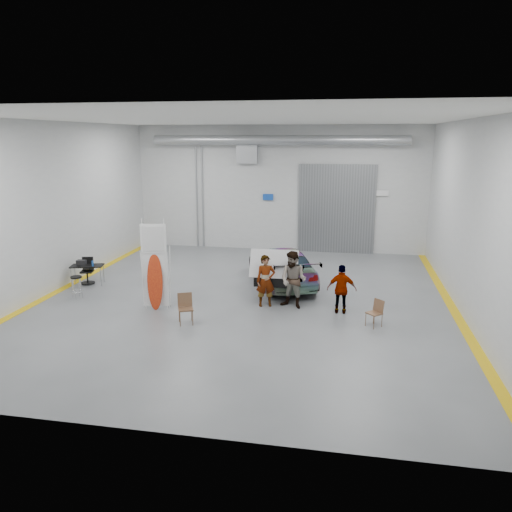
% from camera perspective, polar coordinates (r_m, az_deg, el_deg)
% --- Properties ---
extents(ground, '(16.00, 16.00, 0.00)m').
position_cam_1_polar(ground, '(17.16, -1.31, -5.04)').
color(ground, '#5B5F63').
rests_on(ground, ground).
extents(room_shell, '(14.02, 16.18, 6.01)m').
position_cam_1_polar(room_shell, '(18.46, 0.80, 9.22)').
color(room_shell, '#B8BABD').
rests_on(room_shell, ground).
extents(sedan_car, '(3.53, 5.15, 1.38)m').
position_cam_1_polar(sedan_car, '(18.91, 3.00, -1.11)').
color(sedan_car, white).
rests_on(sedan_car, ground).
extents(person_a, '(0.72, 0.57, 1.72)m').
position_cam_1_polar(person_a, '(16.33, 1.12, -2.86)').
color(person_a, brown).
rests_on(person_a, ground).
extents(person_b, '(1.10, 0.97, 1.88)m').
position_cam_1_polar(person_b, '(16.18, 4.30, -2.73)').
color(person_b, teal).
rests_on(person_b, ground).
extents(person_c, '(0.92, 0.39, 1.58)m').
position_cam_1_polar(person_c, '(15.91, 9.77, -3.76)').
color(person_c, '#A36736').
rests_on(person_c, ground).
extents(surfboard_display, '(0.83, 0.33, 2.97)m').
position_cam_1_polar(surfboard_display, '(16.26, -11.63, -1.95)').
color(surfboard_display, white).
rests_on(surfboard_display, ground).
extents(folding_chair_near, '(0.56, 0.60, 0.91)m').
position_cam_1_polar(folding_chair_near, '(15.12, -8.01, -6.65)').
color(folding_chair_near, brown).
rests_on(folding_chair_near, ground).
extents(folding_chair_far, '(0.53, 0.60, 0.81)m').
position_cam_1_polar(folding_chair_far, '(15.17, 13.32, -6.94)').
color(folding_chair_far, brown).
rests_on(folding_chair_far, ground).
extents(shop_stool, '(0.40, 0.40, 0.78)m').
position_cam_1_polar(shop_stool, '(18.31, -19.79, -3.39)').
color(shop_stool, black).
rests_on(shop_stool, ground).
extents(work_table, '(1.28, 0.87, 0.96)m').
position_cam_1_polar(work_table, '(19.83, -18.90, -1.00)').
color(work_table, '#909398').
rests_on(work_table, ground).
extents(office_chair, '(0.53, 0.55, 0.99)m').
position_cam_1_polar(office_chair, '(19.98, -18.65, -1.78)').
color(office_chair, black).
rests_on(office_chair, ground).
extents(trunk_lid, '(1.61, 0.98, 0.04)m').
position_cam_1_polar(trunk_lid, '(16.68, 2.04, -0.57)').
color(trunk_lid, silver).
rests_on(trunk_lid, sedan_car).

